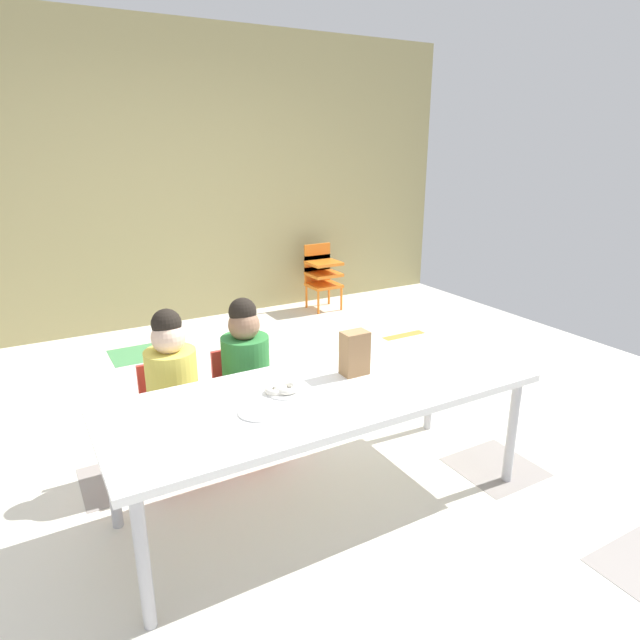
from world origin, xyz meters
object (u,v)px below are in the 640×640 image
(craft_table, at_px, (325,399))
(kid_chair_orange_stack, at_px, (322,272))
(donut_powdered_on_plate, at_px, (287,388))
(seated_child_near_camera, at_px, (172,378))
(paper_plate_near_edge, at_px, (287,392))
(paper_bag_brown, at_px, (355,353))
(paper_plate_center_table, at_px, (259,412))
(donut_powdered_loose, at_px, (276,390))
(seated_child_middle_seat, at_px, (245,363))

(craft_table, xyz_separation_m, kid_chair_orange_stack, (1.65, 2.90, -0.17))
(donut_powdered_on_plate, bearing_deg, seated_child_near_camera, 125.30)
(craft_table, relative_size, paper_plate_near_edge, 11.22)
(craft_table, height_order, paper_bag_brown, paper_bag_brown)
(kid_chair_orange_stack, xyz_separation_m, paper_plate_center_table, (-2.01, -2.96, 0.22))
(seated_child_near_camera, distance_m, paper_plate_near_edge, 0.67)
(paper_plate_near_edge, bearing_deg, donut_powdered_on_plate, 0.00)
(craft_table, distance_m, paper_plate_center_table, 0.37)
(paper_plate_center_table, relative_size, donut_powdered_loose, 1.73)
(seated_child_middle_seat, height_order, kid_chair_orange_stack, seated_child_middle_seat)
(donut_powdered_on_plate, bearing_deg, paper_plate_center_table, -147.87)
(kid_chair_orange_stack, height_order, donut_powdered_loose, kid_chair_orange_stack)
(craft_table, height_order, donut_powdered_loose, donut_powdered_loose)
(craft_table, bearing_deg, paper_bag_brown, 21.38)
(paper_plate_center_table, bearing_deg, paper_plate_near_edge, 32.13)
(paper_plate_near_edge, distance_m, donut_powdered_loose, 0.05)
(seated_child_middle_seat, height_order, paper_plate_center_table, seated_child_middle_seat)
(seated_child_near_camera, xyz_separation_m, donut_powdered_loose, (0.34, -0.53, 0.07))
(craft_table, height_order, donut_powdered_on_plate, donut_powdered_on_plate)
(seated_child_middle_seat, height_order, donut_powdered_on_plate, seated_child_middle_seat)
(paper_plate_near_edge, bearing_deg, paper_plate_center_table, -147.87)
(seated_child_near_camera, bearing_deg, donut_powdered_loose, -56.97)
(paper_bag_brown, xyz_separation_m, donut_powdered_loose, (-0.43, -0.01, -0.09))
(paper_bag_brown, distance_m, paper_plate_center_table, 0.60)
(craft_table, height_order, kid_chair_orange_stack, kid_chair_orange_stack)
(seated_child_near_camera, xyz_separation_m, paper_bag_brown, (0.77, -0.52, 0.17))
(donut_powdered_on_plate, bearing_deg, seated_child_middle_seat, 88.31)
(craft_table, bearing_deg, kid_chair_orange_stack, 60.42)
(seated_child_near_camera, relative_size, seated_child_middle_seat, 1.00)
(seated_child_near_camera, height_order, donut_powdered_on_plate, seated_child_near_camera)
(paper_bag_brown, distance_m, donut_powdered_on_plate, 0.40)
(paper_plate_center_table, bearing_deg, donut_powdered_on_plate, 32.13)
(paper_plate_near_edge, height_order, donut_powdered_loose, donut_powdered_loose)
(craft_table, bearing_deg, seated_child_near_camera, 132.40)
(paper_plate_near_edge, bearing_deg, seated_child_near_camera, 125.30)
(paper_plate_near_edge, bearing_deg, kid_chair_orange_stack, 57.44)
(seated_child_near_camera, distance_m, kid_chair_orange_stack, 3.19)
(seated_child_near_camera, height_order, seated_child_middle_seat, same)
(donut_powdered_loose, bearing_deg, paper_plate_center_table, -136.76)
(seated_child_near_camera, bearing_deg, craft_table, -47.60)
(seated_child_near_camera, bearing_deg, kid_chair_orange_stack, 46.18)
(donut_powdered_loose, bearing_deg, paper_plate_near_edge, -22.83)
(seated_child_middle_seat, relative_size, donut_powdered_loose, 8.83)
(craft_table, bearing_deg, paper_plate_near_edge, 160.11)
(paper_plate_center_table, bearing_deg, seated_child_near_camera, 106.52)
(paper_plate_center_table, bearing_deg, donut_powdered_loose, 43.24)
(paper_bag_brown, relative_size, paper_plate_center_table, 1.22)
(paper_plate_center_table, height_order, donut_powdered_loose, donut_powdered_loose)
(seated_child_near_camera, xyz_separation_m, seated_child_middle_seat, (0.40, 0.00, 0.00))
(donut_powdered_on_plate, bearing_deg, paper_plate_near_edge, 180.00)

